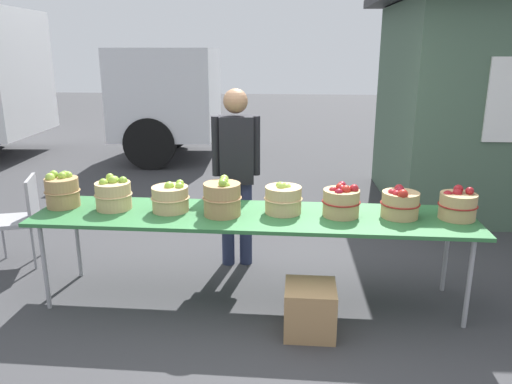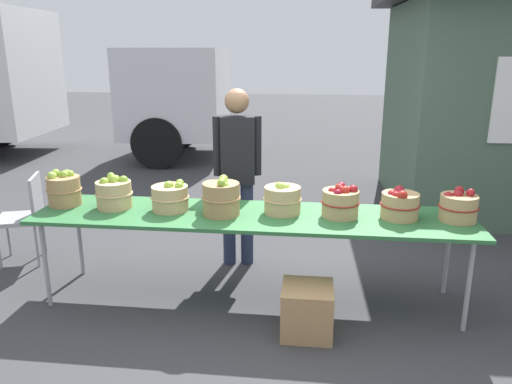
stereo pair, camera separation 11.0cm
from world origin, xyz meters
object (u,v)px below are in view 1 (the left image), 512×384
at_px(apple_basket_green_0, 62,191).
at_px(vendor_adult, 236,164).
at_px(apple_basket_green_4, 283,199).
at_px(apple_basket_red_1, 400,203).
at_px(apple_basket_green_1, 113,194).
at_px(apple_basket_red_0, 341,201).
at_px(apple_basket_red_2, 458,205).
at_px(apple_basket_green_2, 171,198).
at_px(apple_basket_green_3, 222,198).
at_px(folding_chair, 22,214).
at_px(market_table, 253,218).
at_px(produce_crate, 310,309).

distance_m(apple_basket_green_0, vendor_adult, 1.53).
bearing_deg(apple_basket_green_4, apple_basket_green_0, 179.87).
bearing_deg(apple_basket_red_1, apple_basket_green_1, 179.82).
xyz_separation_m(apple_basket_red_0, apple_basket_red_1, (0.45, 0.01, -0.01)).
bearing_deg(apple_basket_red_1, apple_basket_green_0, 179.36).
distance_m(apple_basket_red_2, vendor_adult, 1.94).
height_order(apple_basket_green_2, apple_basket_red_1, apple_basket_red_1).
xyz_separation_m(apple_basket_green_3, vendor_adult, (0.02, 0.74, 0.10)).
distance_m(apple_basket_green_2, apple_basket_green_3, 0.44).
bearing_deg(apple_basket_red_1, apple_basket_green_3, -176.99).
relative_size(apple_basket_green_3, apple_basket_red_1, 1.02).
relative_size(apple_basket_green_4, vendor_adult, 0.18).
bearing_deg(apple_basket_green_2, apple_basket_green_0, 177.62).
height_order(apple_basket_green_2, folding_chair, apple_basket_green_2).
height_order(apple_basket_green_3, apple_basket_red_1, apple_basket_green_3).
bearing_deg(apple_basket_green_4, apple_basket_green_1, -179.20).
bearing_deg(vendor_adult, apple_basket_green_3, 78.79).
xyz_separation_m(market_table, apple_basket_green_4, (0.24, 0.07, 0.15)).
distance_m(apple_basket_green_3, apple_basket_red_1, 1.39).
bearing_deg(folding_chair, apple_basket_green_2, 54.07).
height_order(apple_basket_red_2, produce_crate, apple_basket_red_2).
bearing_deg(apple_basket_red_2, apple_basket_green_2, -179.83).
distance_m(apple_basket_green_1, apple_basket_green_2, 0.48).
xyz_separation_m(market_table, apple_basket_red_2, (1.59, 0.04, 0.14)).
bearing_deg(apple_basket_red_1, apple_basket_red_0, -178.60).
height_order(market_table, apple_basket_green_0, apple_basket_green_0).
bearing_deg(market_table, apple_basket_red_0, 2.38).
bearing_deg(apple_basket_green_1, folding_chair, 156.33).
height_order(apple_basket_green_4, folding_chair, apple_basket_green_4).
bearing_deg(apple_basket_green_4, apple_basket_green_3, -168.21).
height_order(apple_basket_green_0, apple_basket_red_2, apple_basket_green_0).
bearing_deg(apple_basket_red_2, produce_crate, -155.73).
xyz_separation_m(apple_basket_green_0, vendor_adult, (1.38, 0.64, 0.11)).
relative_size(apple_basket_green_4, produce_crate, 0.84).
distance_m(market_table, apple_basket_red_1, 1.16).
distance_m(apple_basket_green_2, produce_crate, 1.42).
relative_size(apple_basket_red_0, folding_chair, 0.36).
xyz_separation_m(apple_basket_green_1, apple_basket_green_2, (0.48, -0.01, -0.01)).
relative_size(apple_basket_green_0, apple_basket_green_2, 0.97).
xyz_separation_m(apple_basket_green_3, produce_crate, (0.70, -0.44, -0.70)).
bearing_deg(apple_basket_green_1, produce_crate, -17.64).
xyz_separation_m(apple_basket_green_4, apple_basket_red_2, (1.35, -0.03, -0.01)).
distance_m(apple_basket_green_3, produce_crate, 1.09).
bearing_deg(folding_chair, apple_basket_red_2, 64.24).
bearing_deg(apple_basket_red_2, apple_basket_green_0, 179.43).
bearing_deg(apple_basket_red_0, market_table, -177.62).
height_order(apple_basket_red_0, apple_basket_red_1, apple_basket_red_0).
bearing_deg(produce_crate, apple_basket_red_1, 36.49).
bearing_deg(vendor_adult, apple_basket_red_0, 133.65).
height_order(apple_basket_red_2, vendor_adult, vendor_adult).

